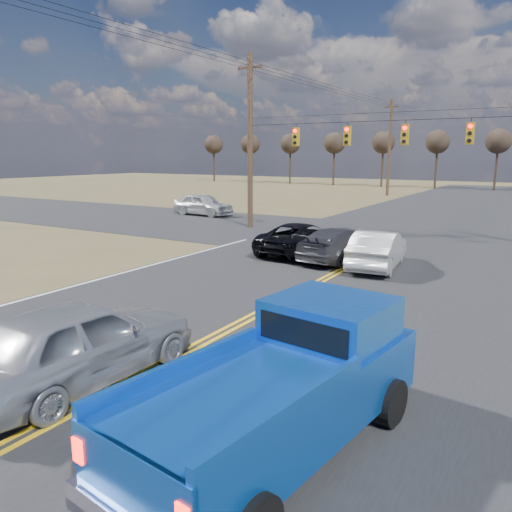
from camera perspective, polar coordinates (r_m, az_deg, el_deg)
The scene contains 12 objects.
ground at distance 10.96m, azimuth -10.47°, elevation -12.06°, with size 160.00×160.00×0.00m, color brown.
road_main at distance 19.21m, azimuth 9.66°, elevation -1.72°, with size 14.00×120.00×0.02m, color #28282B.
road_cross at distance 26.68m, azimuth 16.01°, elevation 1.71°, with size 120.00×12.00×0.02m, color #28282B.
signal_gantry at distance 26.01m, azimuth 17.60°, elevation 12.59°, with size 19.60×4.83×10.00m.
utility_poles at distance 25.38m, azimuth 16.06°, elevation 13.09°, with size 19.60×58.32×10.00m.
treeline at distance 35.09m, azimuth 20.53°, elevation 13.05°, with size 87.00×117.80×7.40m.
pickup_truck at distance 7.63m, azimuth 3.45°, elevation -14.61°, with size 2.75×5.69×2.05m.
silver_suv at distance 10.27m, azimuth -19.51°, elevation -9.19°, with size 1.97×4.90×1.67m, color #9D9FA4.
black_suv at distance 22.19m, azimuth 5.18°, elevation 2.02°, with size 2.31×5.00×1.39m, color black.
white_car_queue at distance 19.91m, azimuth 13.73°, elevation 0.75°, with size 1.56×4.46×1.47m, color silver.
dgrey_car_queue at distance 21.02m, azimuth 9.53°, elevation 1.34°, with size 1.92×4.72×1.37m, color #3A3A40.
cross_car_west at distance 36.39m, azimuth -6.06°, elevation 5.87°, with size 4.64×1.87×1.58m, color silver.
Camera 1 is at (6.77, -7.44, 4.36)m, focal length 35.00 mm.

